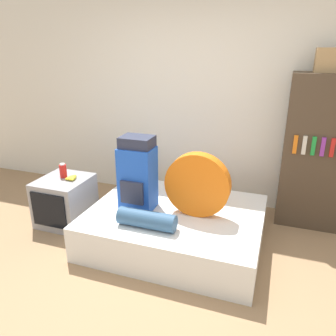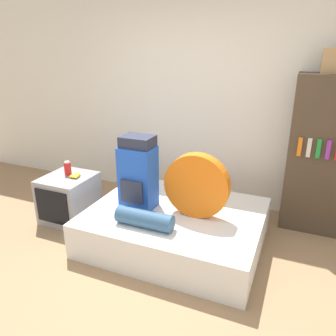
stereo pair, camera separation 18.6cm
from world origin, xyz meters
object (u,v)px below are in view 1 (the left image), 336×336
(tent_bag, at_px, (198,185))
(sleeping_roll, at_px, (147,219))
(bookshelf, at_px, (315,153))
(backpack, at_px, (138,174))
(television, at_px, (65,201))
(cardboard_box, at_px, (335,60))
(canister, at_px, (63,171))

(tent_bag, relative_size, sleeping_roll, 1.16)
(tent_bag, relative_size, bookshelf, 0.38)
(backpack, height_order, tent_bag, backpack)
(backpack, xyz_separation_m, bookshelf, (1.68, 0.96, 0.11))
(backpack, bearing_deg, television, 177.60)
(tent_bag, bearing_deg, backpack, -175.31)
(bookshelf, bearing_deg, cardboard_box, 23.67)
(television, bearing_deg, cardboard_box, 19.41)
(sleeping_roll, distance_m, canister, 1.29)
(tent_bag, distance_m, sleeping_roll, 0.59)
(backpack, bearing_deg, sleeping_roll, -55.23)
(tent_bag, height_order, canister, tent_bag)
(sleeping_roll, relative_size, cardboard_box, 1.51)
(tent_bag, height_order, bookshelf, bookshelf)
(backpack, relative_size, bookshelf, 0.45)
(television, distance_m, canister, 0.35)
(tent_bag, bearing_deg, canister, 178.37)
(bookshelf, relative_size, cardboard_box, 4.66)
(backpack, relative_size, cardboard_box, 2.08)
(bookshelf, xyz_separation_m, cardboard_box, (0.04, 0.02, 0.96))
(backpack, relative_size, canister, 4.57)
(sleeping_roll, distance_m, television, 1.26)
(tent_bag, xyz_separation_m, television, (-1.55, -0.01, -0.42))
(backpack, bearing_deg, canister, 174.42)
(canister, distance_m, cardboard_box, 3.07)
(bookshelf, bearing_deg, television, -160.67)
(sleeping_roll, height_order, television, television)
(bookshelf, bearing_deg, canister, -161.88)
(television, relative_size, bookshelf, 0.35)
(cardboard_box, bearing_deg, sleeping_roll, -138.27)
(canister, xyz_separation_m, cardboard_box, (2.69, 0.88, 1.19))
(tent_bag, height_order, television, tent_bag)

